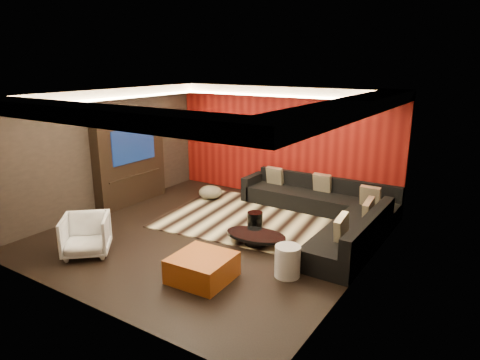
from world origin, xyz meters
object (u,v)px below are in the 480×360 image
Objects in this scene: armchair at (86,235)px; coffee_table at (256,239)px; sectional_sofa at (329,212)px; drum_stool at (255,221)px; orange_ottoman at (202,268)px; white_side_table at (287,261)px.

coffee_table is at bearing -1.72° from armchair.
sectional_sofa reaches higher than armchair.
sectional_sofa is at bearing 46.33° from drum_stool.
coffee_table is 3.09m from armchair.
orange_ottoman is at bearing -91.14° from coffee_table.
white_side_table is at bearing -43.69° from drum_stool.
drum_stool is at bearing 10.66° from armchair.
drum_stool is 1.98m from white_side_table.
orange_ottoman is (-0.03, -1.60, 0.08)m from coffee_table.
drum_stool is (-0.38, 0.59, 0.09)m from coffee_table.
drum_stool is at bearing 98.94° from orange_ottoman.
orange_ottoman is at bearing -32.48° from armchair.
drum_stool is 0.46× the size of armchair.
sectional_sofa reaches higher than drum_stool.
drum_stool is 2.22m from orange_ottoman.
white_side_table is 1.37m from orange_ottoman.
white_side_table is at bearing -83.14° from sectional_sofa.
orange_ottoman is at bearing -142.60° from white_side_table.
coffee_table is at bearing 143.75° from white_side_table.
coffee_table is at bearing -112.85° from sectional_sofa.
orange_ottoman reaches higher than drum_stool.
armchair is (-2.31, -0.40, 0.17)m from orange_ottoman.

